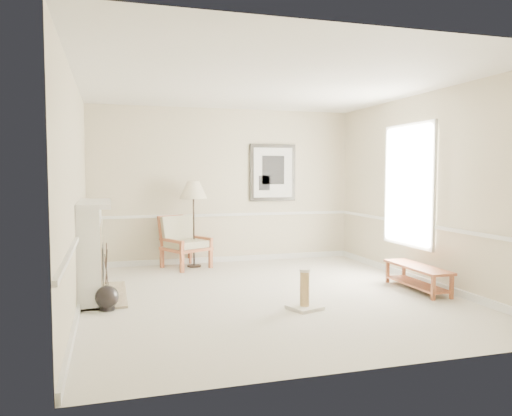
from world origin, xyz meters
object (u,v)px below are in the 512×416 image
(armchair, at_px, (183,239))
(floor_lamp, at_px, (193,192))
(bench, at_px, (417,274))
(floor_vase, at_px, (107,298))
(scratching_post, at_px, (305,297))

(armchair, relative_size, floor_lamp, 0.64)
(floor_lamp, bearing_deg, bench, -44.03)
(floor_vase, height_order, armchair, armchair)
(bench, bearing_deg, armchair, 137.69)
(floor_vase, relative_size, bench, 0.67)
(floor_lamp, height_order, scratching_post, floor_lamp)
(armchair, xyz_separation_m, scratching_post, (1.06, -3.23, -0.34))
(scratching_post, bearing_deg, armchair, 108.15)
(floor_vase, bearing_deg, scratching_post, -15.58)
(bench, bearing_deg, floor_lamp, 135.97)
(armchair, height_order, floor_lamp, floor_lamp)
(floor_lamp, xyz_separation_m, scratching_post, (0.86, -3.20, -1.19))
(floor_lamp, height_order, bench, floor_lamp)
(armchair, xyz_separation_m, bench, (3.00, -2.73, -0.26))
(bench, relative_size, scratching_post, 2.47)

